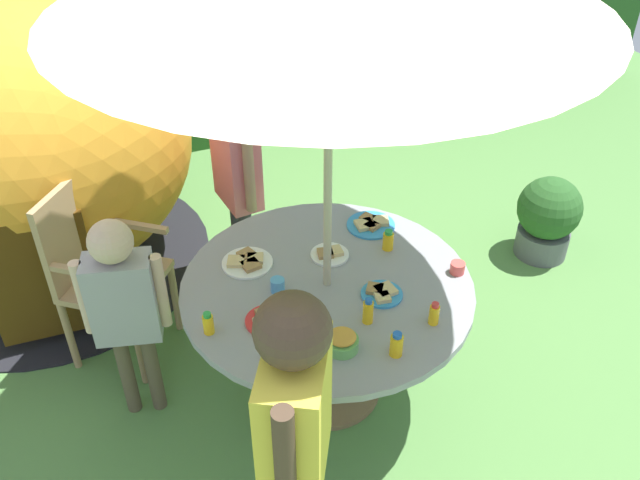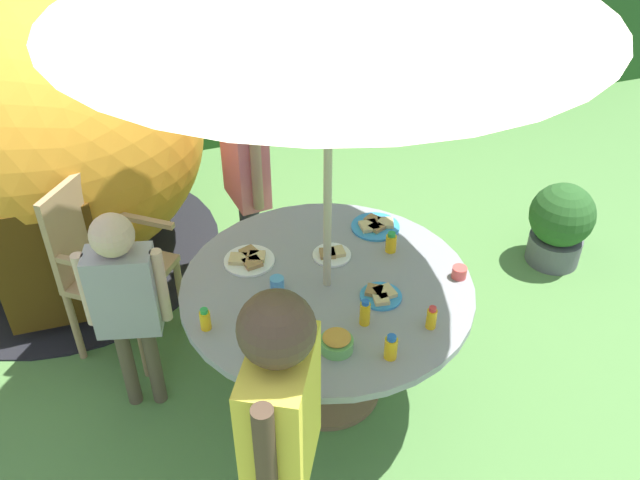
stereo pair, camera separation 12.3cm
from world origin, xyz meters
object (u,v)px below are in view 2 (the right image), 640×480
object	(u,v)px
juice_bottle_far_left	(365,313)
cup_far	(459,272)
plate_far_right	(266,317)
plate_near_right	(332,254)
wooden_chair	(104,257)
snack_bowl	(337,342)
juice_bottle_center_front	(391,243)
plate_center_back	(381,295)
potted_plant	(560,223)
child_in_yellow_shirt	(281,416)
juice_bottle_front_edge	(205,320)
cup_near	(277,284)
plate_mid_left	(249,259)
juice_bottle_spot_a	(431,318)
dome_tent	(37,140)
juice_bottle_mid_right	(391,347)
child_in_grey_shirt	(124,292)
garden_table	(327,307)
plate_near_left	(376,226)
juice_bottle_back_edge	(283,341)
child_in_pink_shirt	(245,163)

from	to	relation	value
juice_bottle_far_left	cup_far	size ratio (longest dim) A/B	1.83
plate_far_right	plate_near_right	bearing A→B (deg)	37.56
wooden_chair	snack_bowl	size ratio (longest dim) A/B	7.29
juice_bottle_center_front	plate_center_back	bearing A→B (deg)	-121.52
wooden_chair	potted_plant	bearing A→B (deg)	-56.61
child_in_yellow_shirt	juice_bottle_center_front	bearing A→B (deg)	-12.10
snack_bowl	child_in_yellow_shirt	bearing A→B (deg)	-130.82
juice_bottle_front_edge	juice_bottle_center_front	bearing A→B (deg)	13.72
child_in_yellow_shirt	juice_bottle_center_front	xyz separation A→B (m)	(0.84, 0.95, -0.16)
juice_bottle_far_left	cup_near	bearing A→B (deg)	130.49
snack_bowl	plate_mid_left	size ratio (longest dim) A/B	0.56
snack_bowl	juice_bottle_spot_a	distance (m)	0.42
dome_tent	plate_center_back	distance (m)	2.33
dome_tent	juice_bottle_mid_right	size ratio (longest dim) A/B	18.04
juice_bottle_front_edge	cup_far	size ratio (longest dim) A/B	1.55
child_in_yellow_shirt	plate_mid_left	xyz separation A→B (m)	(0.17, 1.10, -0.19)
plate_near_right	juice_bottle_mid_right	distance (m)	0.71
plate_mid_left	plate_far_right	xyz separation A→B (m)	(-0.03, -0.42, 0.00)
child_in_grey_shirt	plate_near_right	bearing A→B (deg)	12.11
cup_near	potted_plant	bearing A→B (deg)	14.04
garden_table	cup_far	world-z (taller)	cup_far
wooden_chair	plate_mid_left	xyz separation A→B (m)	(0.67, -0.47, 0.16)
plate_near_left	plate_near_right	size ratio (longest dim) A/B	1.33
juice_bottle_center_front	cup_far	world-z (taller)	juice_bottle_center_front
wooden_chair	plate_far_right	bearing A→B (deg)	-106.66
snack_bowl	plate_far_right	world-z (taller)	snack_bowl
plate_near_right	juice_bottle_back_edge	size ratio (longest dim) A/B	1.58
plate_far_right	child_in_yellow_shirt	bearing A→B (deg)	-100.89
dome_tent	plate_far_right	world-z (taller)	dome_tent
dome_tent	child_in_pink_shirt	xyz separation A→B (m)	(1.10, -0.63, -0.03)
juice_bottle_mid_right	juice_bottle_front_edge	distance (m)	0.79
plate_near_left	cup_near	xyz separation A→B (m)	(-0.62, -0.30, 0.02)
juice_bottle_spot_a	cup_far	xyz separation A→B (m)	(0.28, 0.26, -0.02)
potted_plant	child_in_pink_shirt	world-z (taller)	child_in_pink_shirt
juice_bottle_front_edge	cup_far	distance (m)	1.18
child_in_yellow_shirt	plate_near_left	xyz separation A→B (m)	(0.85, 1.16, -0.19)
cup_near	snack_bowl	bearing A→B (deg)	-74.59
plate_center_back	garden_table	bearing A→B (deg)	139.08
potted_plant	cup_near	distance (m)	2.10
potted_plant	child_in_yellow_shirt	bearing A→B (deg)	-148.65
plate_center_back	juice_bottle_mid_right	distance (m)	0.37
plate_center_back	cup_far	world-z (taller)	cup_far
juice_bottle_back_edge	cup_near	xyz separation A→B (m)	(0.08, 0.38, -0.02)
child_in_grey_shirt	plate_center_back	xyz separation A→B (m)	(1.08, -0.40, -0.00)
snack_bowl	juice_bottle_mid_right	world-z (taller)	juice_bottle_mid_right
child_in_grey_shirt	cup_far	xyz separation A→B (m)	(1.49, -0.39, 0.01)
juice_bottle_spot_a	juice_bottle_mid_right	bearing A→B (deg)	-156.32
plate_center_back	juice_bottle_back_edge	distance (m)	0.54
child_in_yellow_shirt	child_in_grey_shirt	bearing A→B (deg)	51.49
child_in_yellow_shirt	juice_bottle_back_edge	bearing A→B (deg)	12.09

